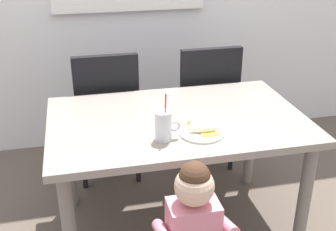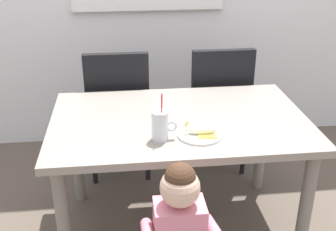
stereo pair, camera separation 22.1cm
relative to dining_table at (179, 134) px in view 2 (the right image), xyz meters
The scene contains 8 objects.
ground_plane 0.64m from the dining_table, ahead, with size 24.00×24.00×0.00m, color brown.
dining_table is the anchor object (origin of this frame).
dining_chair_left 0.74m from the dining_table, 117.45° to the left, with size 0.44×0.44×0.96m.
dining_chair_right 0.76m from the dining_table, 60.62° to the left, with size 0.44×0.44×0.96m.
toddler_standing 0.65m from the dining_table, 97.64° to the right, with size 0.33×0.24×0.84m.
milk_cup 0.31m from the dining_table, 118.74° to the right, with size 0.13×0.08×0.25m.
snack_plate 0.25m from the dining_table, 70.96° to the right, with size 0.23×0.23×0.01m, color white.
peeled_banana 0.27m from the dining_table, 69.88° to the right, with size 0.17×0.12×0.07m.
Camera 2 is at (-0.30, -2.08, 1.73)m, focal length 45.36 mm.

